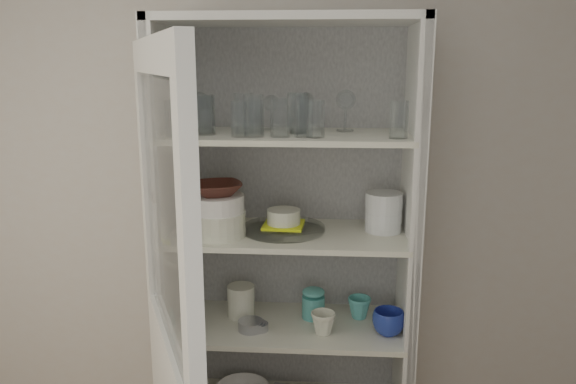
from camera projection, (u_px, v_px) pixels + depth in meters
The scene contains 34 objects.
wall_back at pixel (247, 207), 2.50m from camera, with size 3.60×0.02×2.60m, color beige.
pantry_cabinet at pixel (289, 298), 2.41m from camera, with size 1.00×0.45×2.10m.
tumbler_0 at pixel (174, 118), 2.06m from camera, with size 0.07×0.07×0.14m, color silver.
tumbler_1 at pixel (240, 119), 2.07m from camera, with size 0.07×0.07×0.13m, color silver.
tumbler_2 at pixel (253, 116), 2.06m from camera, with size 0.08×0.08×0.15m, color silver.
tumbler_3 at pixel (304, 118), 2.06m from camera, with size 0.07×0.07×0.14m, color silver.
tumbler_4 at pixel (280, 117), 2.06m from camera, with size 0.07×0.07×0.14m, color silver.
tumbler_5 at pixel (315, 119), 2.04m from camera, with size 0.07×0.07×0.14m, color silver.
tumbler_6 at pixel (399, 120), 2.02m from camera, with size 0.07×0.07×0.13m, color silver.
tumbler_7 at pixel (184, 116), 2.19m from camera, with size 0.06×0.06×0.13m, color silver.
tumbler_8 at pixel (205, 114), 2.17m from camera, with size 0.07×0.07×0.14m, color silver.
tumbler_9 at pixel (255, 117), 2.16m from camera, with size 0.06×0.06×0.13m, color silver.
tumbler_10 at pixel (298, 113), 2.15m from camera, with size 0.08×0.08×0.16m, color silver.
tumbler_11 at pixel (300, 113), 2.18m from camera, with size 0.08×0.08×0.15m, color silver.
goblet_0 at pixel (200, 109), 2.28m from camera, with size 0.07×0.07×0.17m, color silver, non-canonical shape.
goblet_1 at pixel (271, 111), 2.27m from camera, with size 0.07×0.07×0.15m, color silver, non-canonical shape.
goblet_2 at pixel (305, 110), 2.24m from camera, with size 0.07×0.07×0.17m, color silver, non-canonical shape.
goblet_3 at pixel (345, 109), 2.22m from camera, with size 0.08×0.08×0.18m, color silver, non-canonical shape.
plate_stack_front at pixel (217, 224), 2.21m from camera, with size 0.23×0.23×0.10m, color silver.
plate_stack_back at pixel (217, 217), 2.37m from camera, with size 0.20×0.20×0.06m, color silver.
cream_bowl at pixel (216, 203), 2.19m from camera, with size 0.22×0.22×0.07m, color white.
terracotta_bowl at pixel (216, 189), 2.18m from camera, with size 0.20×0.20×0.05m, color #401E17.
glass_platter at pixel (284, 228), 2.28m from camera, with size 0.34×0.34×0.02m, color silver.
yellow_trivet at pixel (284, 225), 2.28m from camera, with size 0.16×0.16×0.01m, color yellow.
white_ramekin at pixel (284, 217), 2.27m from camera, with size 0.14×0.14×0.06m, color silver.
grey_bowl_stack at pixel (384, 212), 2.26m from camera, with size 0.15×0.15×0.16m, color silver.
mug_blue at pixel (388, 322), 2.25m from camera, with size 0.13×0.13×0.10m, color navy.
mug_teal at pixel (359, 308), 2.40m from camera, with size 0.10×0.10×0.09m, color teal.
mug_white at pixel (323, 323), 2.25m from camera, with size 0.10×0.10×0.09m, color silver.
teal_jar at pixel (313, 305), 2.39m from camera, with size 0.10×0.10×0.12m.
measuring_cups at pixel (251, 325), 2.29m from camera, with size 0.10×0.10×0.04m, color #9EA0AC.
white_canister at pixel (241, 301), 2.41m from camera, with size 0.12×0.12×0.14m, color silver.
tumbler_12 at pixel (205, 115), 2.11m from camera, with size 0.08×0.08×0.15m, color silver.
tumbler_13 at pixel (244, 113), 2.17m from camera, with size 0.08×0.08×0.15m, color silver.
Camera 1 is at (0.35, -0.90, 1.93)m, focal length 35.00 mm.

